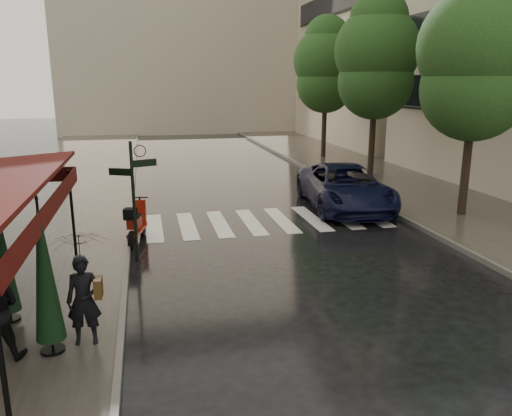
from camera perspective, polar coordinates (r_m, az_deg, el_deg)
name	(u,v)px	position (r m, az deg, el deg)	size (l,w,h in m)	color
ground	(196,306)	(10.61, -6.91, -11.00)	(120.00, 120.00, 0.00)	black
sidewalk_near	(58,192)	(22.32, -21.71, 1.69)	(6.00, 60.00, 0.12)	#38332D
sidewalk_far	(384,178)	(24.66, 14.45, 3.36)	(5.50, 60.00, 0.12)	#38332D
curb_near	(133,189)	(22.03, -13.87, 2.17)	(0.12, 60.00, 0.16)	#595651
curb_far	(329,180)	(23.53, 8.34, 3.19)	(0.12, 60.00, 0.16)	#595651
crosswalk	(266,221)	(16.65, 1.19, -1.47)	(7.85, 3.20, 0.01)	silver
signpost	(133,192)	(12.85, -13.83, 1.80)	(1.17, 0.29, 3.10)	black
haussmann_far	(383,15)	(39.86, 14.27, 20.61)	(8.00, 16.00, 18.50)	#BAA68E
backdrop_building	(182,19)	(48.04, -8.42, 20.60)	(22.00, 6.00, 20.00)	#BAA68E
tree_near	(478,55)	(17.95, 24.00, 15.64)	(3.80, 3.80, 7.99)	black
tree_mid	(377,57)	(23.95, 13.62, 16.42)	(3.80, 3.80, 8.34)	black
tree_far	(326,65)	(30.47, 8.01, 15.84)	(3.80, 3.80, 8.16)	black
pedestrian_with_umbrella	(80,255)	(8.78, -19.48, -5.07)	(0.96, 0.98, 2.41)	black
scooter	(136,224)	(14.73, -13.54, -1.75)	(0.71, 1.79, 1.19)	black
parked_car	(345,187)	(18.50, 10.11, 2.39)	(2.62, 5.68, 1.58)	black
parasol_front	(44,271)	(8.75, -23.04, -6.60)	(0.48, 0.48, 2.68)	black
parasol_back	(3,259)	(10.29, -26.92, -5.23)	(0.43, 0.43, 2.28)	black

